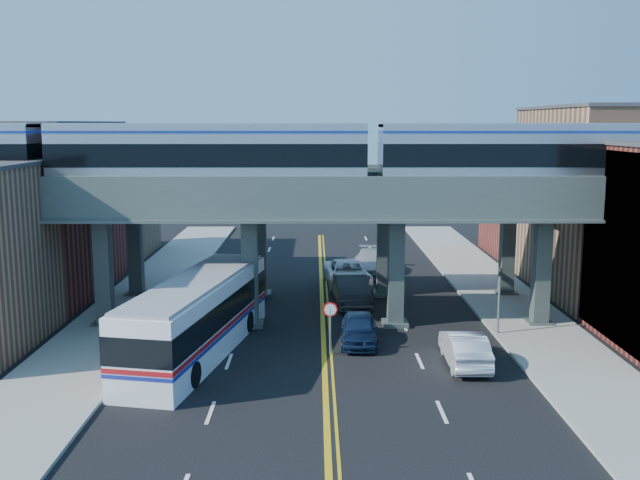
# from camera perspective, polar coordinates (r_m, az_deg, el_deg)

# --- Properties ---
(ground) EXTENTS (120.00, 120.00, 0.00)m
(ground) POSITION_cam_1_polar(r_m,az_deg,el_deg) (32.17, 0.39, -10.84)
(ground) COLOR black
(ground) RESTS_ON ground
(sidewalk_west) EXTENTS (5.00, 70.00, 0.16)m
(sidewalk_west) POSITION_cam_1_polar(r_m,az_deg,el_deg) (43.12, -15.34, -5.80)
(sidewalk_west) COLOR gray
(sidewalk_west) RESTS_ON ground
(sidewalk_east) EXTENTS (5.00, 70.00, 0.16)m
(sidewalk_east) POSITION_cam_1_polar(r_m,az_deg,el_deg) (43.35, 15.67, -5.74)
(sidewalk_east) COLOR gray
(sidewalk_east) RESTS_ON ground
(building_west_b) EXTENTS (8.00, 14.00, 11.00)m
(building_west_b) POSITION_cam_1_polar(r_m,az_deg,el_deg) (49.91, -21.64, 2.25)
(building_west_b) COLOR maroon
(building_west_b) RESTS_ON ground
(building_west_c) EXTENTS (8.00, 10.00, 8.00)m
(building_west_c) POSITION_cam_1_polar(r_m,az_deg,el_deg) (62.29, -17.28, 2.39)
(building_west_c) COLOR #92674B
(building_west_c) RESTS_ON ground
(building_east_b) EXTENTS (8.00, 14.00, 12.00)m
(building_east_b) POSITION_cam_1_polar(r_m,az_deg,el_deg) (50.18, 21.80, 2.85)
(building_east_b) COLOR #92674B
(building_east_b) RESTS_ON ground
(building_east_c) EXTENTS (8.00, 10.00, 9.00)m
(building_east_c) POSITION_cam_1_polar(r_m,az_deg,el_deg) (62.49, 17.26, 2.87)
(building_east_c) COLOR maroon
(building_east_c) RESTS_ON ground
(mural_panel) EXTENTS (0.10, 9.50, 9.50)m
(mural_panel) POSITION_cam_1_polar(r_m,az_deg,el_deg) (37.86, 22.91, -1.06)
(mural_panel) COLOR teal
(mural_panel) RESTS_ON ground
(elevated_viaduct_near) EXTENTS (52.00, 3.60, 7.40)m
(elevated_viaduct_near) POSITION_cam_1_polar(r_m,az_deg,el_deg) (38.47, 0.24, 2.43)
(elevated_viaduct_near) COLOR #3B4542
(elevated_viaduct_near) RESTS_ON ground
(elevated_viaduct_far) EXTENTS (52.00, 3.60, 7.40)m
(elevated_viaduct_far) POSITION_cam_1_polar(r_m,az_deg,el_deg) (45.43, 0.14, 3.50)
(elevated_viaduct_far) COLOR #3B4542
(elevated_viaduct_far) RESTS_ON ground
(transit_train) EXTENTS (51.36, 3.22, 3.76)m
(transit_train) POSITION_cam_1_polar(r_m,az_deg,el_deg) (38.63, -8.79, 6.76)
(transit_train) COLOR black
(transit_train) RESTS_ON elevated_viaduct_near
(stop_sign) EXTENTS (0.76, 0.09, 2.63)m
(stop_sign) POSITION_cam_1_polar(r_m,az_deg,el_deg) (34.49, 0.83, -6.37)
(stop_sign) COLOR slate
(stop_sign) RESTS_ON ground
(traffic_signal) EXTENTS (0.15, 0.18, 4.10)m
(traffic_signal) POSITION_cam_1_polar(r_m,az_deg,el_deg) (38.47, 14.14, -4.17)
(traffic_signal) COLOR slate
(traffic_signal) RESTS_ON ground
(transit_bus) EXTENTS (5.61, 14.08, 3.54)m
(transit_bus) POSITION_cam_1_polar(r_m,az_deg,el_deg) (35.15, -9.75, -6.10)
(transit_bus) COLOR white
(transit_bus) RESTS_ON ground
(car_lane_a) EXTENTS (2.05, 4.63, 1.55)m
(car_lane_a) POSITION_cam_1_polar(r_m,az_deg,el_deg) (36.54, 3.14, -7.08)
(car_lane_a) COLOR #10203E
(car_lane_a) RESTS_ON ground
(car_lane_b) EXTENTS (2.35, 5.71, 1.84)m
(car_lane_b) POSITION_cam_1_polar(r_m,az_deg,el_deg) (43.88, 2.53, -4.07)
(car_lane_b) COLOR #292A2C
(car_lane_b) RESTS_ON ground
(car_lane_c) EXTENTS (3.40, 6.44, 1.73)m
(car_lane_c) POSITION_cam_1_polar(r_m,az_deg,el_deg) (49.03, 2.22, -2.71)
(car_lane_c) COLOR white
(car_lane_c) RESTS_ON ground
(car_lane_d) EXTENTS (3.25, 6.33, 1.76)m
(car_lane_d) POSITION_cam_1_polar(r_m,az_deg,el_deg) (52.90, 4.01, -1.81)
(car_lane_d) COLOR #ABAAAF
(car_lane_d) RESTS_ON ground
(car_parked_curb) EXTENTS (1.77, 4.91, 1.61)m
(car_parked_curb) POSITION_cam_1_polar(r_m,az_deg,el_deg) (34.02, 11.50, -8.47)
(car_parked_curb) COLOR silver
(car_parked_curb) RESTS_ON ground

